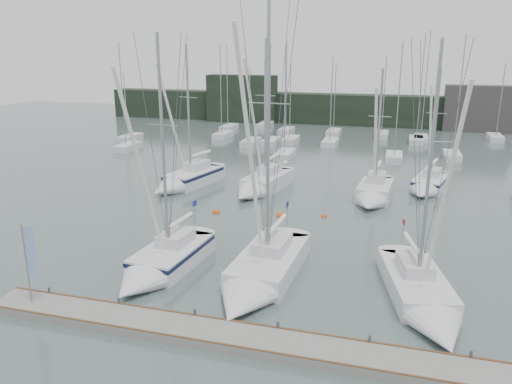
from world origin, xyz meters
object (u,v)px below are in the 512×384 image
at_px(sailboat_near_center, 257,279).
at_px(sailboat_mid_d, 427,186).
at_px(dock_banner, 30,257).
at_px(buoy_b, 324,217).
at_px(sailboat_near_left, 158,266).
at_px(sailboat_mid_b, 259,186).
at_px(sailboat_near_right, 426,302).
at_px(buoy_c, 216,213).
at_px(buoy_a, 280,216).
at_px(sailboat_mid_a, 184,181).
at_px(sailboat_mid_c, 373,195).

xyz_separation_m(sailboat_near_center, sailboat_mid_d, (9.50, 22.12, 0.02)).
bearing_deg(dock_banner, sailboat_near_center, 15.14).
xyz_separation_m(sailboat_near_center, buoy_b, (1.66, 12.80, -0.55)).
relative_size(sailboat_near_left, buoy_b, 31.21).
relative_size(sailboat_mid_b, sailboat_mid_d, 1.21).
distance_m(sailboat_near_right, buoy_c, 19.01).
distance_m(sailboat_near_left, dock_banner, 6.92).
relative_size(sailboat_mid_b, buoy_b, 31.00).
bearing_deg(dock_banner, sailboat_mid_d, 42.16).
xyz_separation_m(sailboat_near_right, buoy_a, (-10.16, 12.19, -0.52)).
xyz_separation_m(buoy_c, dock_banner, (-3.29, -16.53, 2.81)).
xyz_separation_m(sailboat_near_left, sailboat_near_center, (5.82, 0.01, -0.03)).
bearing_deg(sailboat_near_center, sailboat_mid_a, 127.11).
height_order(buoy_a, buoy_b, buoy_a).
distance_m(sailboat_near_center, sailboat_mid_c, 18.37).
height_order(sailboat_mid_c, buoy_b, sailboat_mid_c).
relative_size(buoy_b, dock_banner, 0.11).
height_order(sailboat_near_right, sailboat_mid_c, sailboat_near_right).
xyz_separation_m(sailboat_near_center, sailboat_mid_a, (-12.03, 17.47, 0.11)).
relative_size(sailboat_near_left, sailboat_near_right, 1.03).
xyz_separation_m(sailboat_mid_d, buoy_a, (-11.11, -10.06, -0.57)).
xyz_separation_m(sailboat_near_center, dock_banner, (-9.87, -5.16, 2.26)).
bearing_deg(sailboat_near_left, buoy_b, 64.23).
height_order(buoy_b, dock_banner, dock_banner).
bearing_deg(sailboat_near_right, sailboat_mid_a, 126.53).
distance_m(sailboat_near_left, sailboat_mid_c, 20.73).
bearing_deg(buoy_c, sailboat_near_center, -59.94).
relative_size(sailboat_near_right, sailboat_mid_a, 1.02).
height_order(sailboat_near_left, buoy_c, sailboat_near_left).
height_order(sailboat_mid_a, sailboat_mid_c, sailboat_mid_a).
bearing_deg(sailboat_mid_c, sailboat_mid_d, 48.79).
bearing_deg(dock_banner, buoy_a, 51.91).
distance_m(buoy_b, buoy_c, 8.36).
relative_size(sailboat_near_center, dock_banner, 4.03).
bearing_deg(dock_banner, sailboat_near_right, 2.82).
distance_m(sailboat_mid_a, sailboat_mid_b, 7.15).
bearing_deg(sailboat_near_right, sailboat_mid_b, 113.88).
xyz_separation_m(sailboat_near_left, sailboat_mid_c, (10.83, 17.68, 0.03)).
distance_m(buoy_a, buoy_c, 5.02).
bearing_deg(buoy_b, sailboat_mid_c, 55.51).
height_order(sailboat_mid_c, buoy_c, sailboat_mid_c).
bearing_deg(sailboat_near_center, dock_banner, -149.82).
bearing_deg(buoy_b, buoy_c, -170.16).
relative_size(sailboat_near_left, sailboat_near_center, 0.86).
bearing_deg(sailboat_near_center, buoy_a, 100.17).
height_order(sailboat_near_center, buoy_a, sailboat_near_center).
relative_size(sailboat_near_center, sailboat_mid_b, 1.17).
xyz_separation_m(sailboat_near_center, sailboat_mid_c, (5.01, 17.67, 0.07)).
bearing_deg(sailboat_near_right, buoy_b, 105.14).
distance_m(sailboat_near_left, sailboat_mid_a, 18.55).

